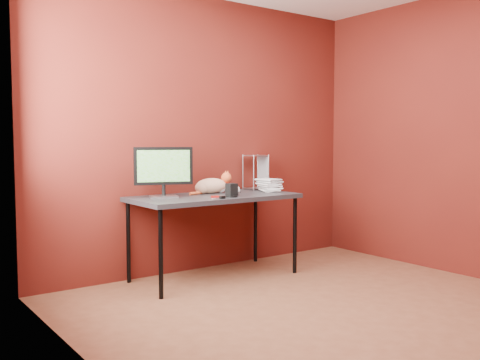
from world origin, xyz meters
TOP-DOWN VIEW (x-y plane):
  - room at (0.00, 0.00)m, footprint 3.52×3.52m
  - desk at (-0.15, 1.37)m, footprint 1.50×0.70m
  - monitor at (-0.62, 1.44)m, footprint 0.48×0.23m
  - cat at (-0.08, 1.53)m, footprint 0.45×0.21m
  - skull_mug at (-0.01, 1.24)m, footprint 0.09×0.10m
  - speaker at (-0.12, 1.15)m, footprint 0.10×0.10m
  - book_stack at (0.41, 1.40)m, footprint 0.24×0.27m
  - wire_rack at (0.52, 1.63)m, footprint 0.21×0.18m
  - pocket_knife at (-0.25, 1.20)m, footprint 0.08×0.05m
  - black_gadget at (-0.26, 1.08)m, footprint 0.05×0.04m
  - washer at (-0.32, 1.12)m, footprint 0.04×0.04m

SIDE VIEW (x-z plane):
  - desk at x=-0.15m, z-range 0.32..1.07m
  - washer at x=-0.32m, z-range 0.75..0.75m
  - pocket_knife at x=-0.25m, z-range 0.75..0.77m
  - black_gadget at x=-0.26m, z-range 0.75..0.77m
  - skull_mug at x=-0.01m, z-range 0.75..0.84m
  - speaker at x=-0.12m, z-range 0.75..0.86m
  - cat at x=-0.08m, z-range 0.72..0.93m
  - wire_rack at x=0.52m, z-range 0.75..1.10m
  - monitor at x=-0.62m, z-range 0.78..1.21m
  - book_stack at x=0.41m, z-range 0.75..2.09m
  - room at x=0.00m, z-range 0.14..2.75m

